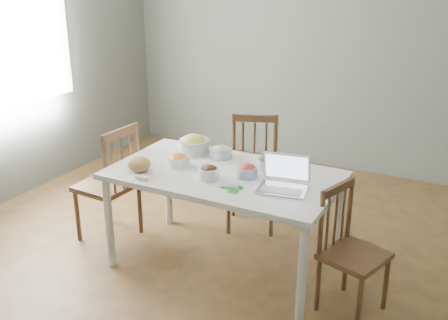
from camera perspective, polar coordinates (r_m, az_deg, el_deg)
The scene contains 18 objects.
floor at distance 4.24m, azimuth 0.46°, elevation -11.42°, with size 5.00×5.00×0.00m, color #49311F.
wall_back at distance 5.99m, azimuth 11.78°, elevation 11.61°, with size 5.00×0.00×2.70m, color slate.
window_left at distance 5.45m, azimuth -22.21°, elevation 11.28°, with size 0.04×1.60×1.20m, color white.
dining_table at distance 4.08m, azimuth -0.00°, elevation -6.46°, with size 1.67×0.94×0.78m, color white, non-canonical shape.
chair_far at distance 4.65m, azimuth 3.03°, elevation -1.60°, with size 0.43×0.41×0.98m, color #492413, non-canonical shape.
chair_left at distance 4.56m, azimuth -12.40°, elevation -2.38°, with size 0.44×0.42×1.00m, color #492413, non-canonical shape.
chair_right at distance 3.67m, azimuth 13.79°, elevation -9.59°, with size 0.39×0.37×0.88m, color #492413, non-canonical shape.
bread_boule at distance 3.98m, azimuth -9.05°, elevation -0.43°, with size 0.17×0.17×0.11m, color tan.
butter_stick at distance 3.83m, azimuth -8.76°, elevation -1.92°, with size 0.10×0.03×0.03m, color white.
bowl_squash at distance 4.31m, azimuth -3.23°, elevation 1.73°, with size 0.25×0.25×0.14m, color #C8CC3F, non-canonical shape.
bowl_carrot at distance 4.05m, azimuth -4.84°, elevation 0.02°, with size 0.17×0.17×0.09m, color #C96F1E, non-canonical shape.
bowl_onion at distance 4.20m, azimuth -0.39°, elevation 0.90°, with size 0.18×0.18×0.10m, color beige, non-canonical shape.
bowl_mushroom at distance 3.80m, azimuth -1.65°, elevation -1.30°, with size 0.15×0.15×0.10m, color black, non-canonical shape.
bowl_redpep at distance 3.83m, azimuth 2.43°, elevation -1.14°, with size 0.16×0.16×0.09m, color #D24323, non-canonical shape.
bowl_broccoli at distance 3.99m, azimuth 4.54°, elevation -0.27°, with size 0.15×0.15×0.10m, color #24491D, non-canonical shape.
flatbread at distance 4.07m, azimuth 7.18°, elevation -0.51°, with size 0.20×0.20×0.02m, color #D9C383.
basil_bunch at distance 3.64m, azimuth 0.72°, elevation -2.95°, with size 0.18×0.18×0.02m, color #0D620F, non-canonical shape.
laptop at distance 3.60m, azimuth 6.27°, elevation -1.63°, with size 0.33×0.28×0.22m, color silver, non-canonical shape.
Camera 1 is at (1.64, -3.19, 2.25)m, focal length 42.87 mm.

